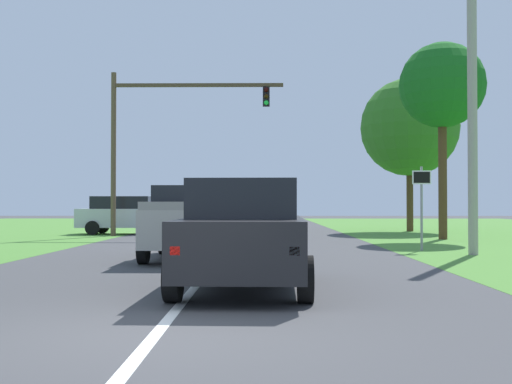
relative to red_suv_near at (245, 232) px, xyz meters
The scene contains 10 objects.
ground_plane 8.65m from the red_suv_near, 96.06° to the left, with size 120.00×120.00×0.00m, color #424244.
lane_centre_stripe 2.80m from the red_suv_near, 110.25° to the right, with size 0.16×42.73×0.01m, color white.
red_suv_near is the anchor object (origin of this frame).
pickup_truck_lead 6.26m from the red_suv_near, 105.75° to the left, with size 2.16×5.10×1.98m.
traffic_light 19.34m from the red_suv_near, 103.98° to the left, with size 8.07×0.40×7.66m.
keep_moving_sign 10.68m from the red_suv_near, 59.54° to the left, with size 0.60×0.09×2.70m.
oak_tree_right 25.27m from the red_suv_near, 70.45° to the left, with size 5.34×5.34×8.36m.
crossing_suv_far 21.17m from the red_suv_near, 107.87° to the left, with size 4.73×2.10×1.87m.
utility_pole_right 10.39m from the red_suv_near, 49.10° to the left, with size 0.28×0.28×8.40m, color #9E998E.
extra_tree_1 18.35m from the red_suv_near, 63.19° to the left, with size 3.61×3.61×8.33m.
Camera 1 is at (1.23, -7.33, 1.50)m, focal length 44.46 mm.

